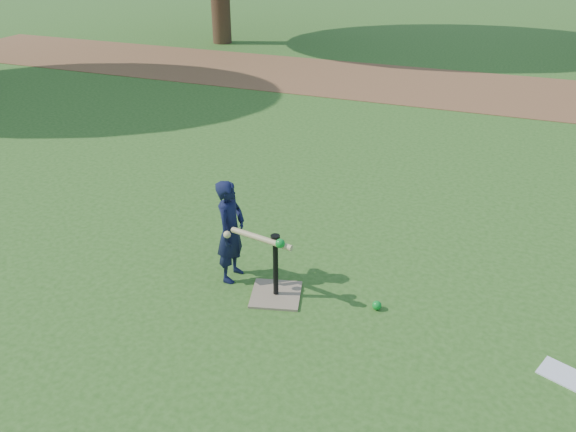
% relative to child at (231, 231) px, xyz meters
% --- Properties ---
extents(ground, '(80.00, 80.00, 0.00)m').
position_rel_child_xyz_m(ground, '(0.88, -0.06, -0.49)').
color(ground, '#285116').
rests_on(ground, ground).
extents(dirt_strip, '(24.00, 3.00, 0.01)m').
position_rel_child_xyz_m(dirt_strip, '(0.88, 7.44, -0.48)').
color(dirt_strip, brown).
rests_on(dirt_strip, ground).
extents(child, '(0.24, 0.36, 0.98)m').
position_rel_child_xyz_m(child, '(0.00, 0.00, 0.00)').
color(child, black).
rests_on(child, ground).
extents(wiffle_ball_ground, '(0.08, 0.08, 0.08)m').
position_rel_child_xyz_m(wiffle_ball_ground, '(1.36, -0.01, -0.45)').
color(wiffle_ball_ground, '#0C8B24').
rests_on(wiffle_ball_ground, ground).
extents(clipboard, '(0.37, 0.33, 0.01)m').
position_rel_child_xyz_m(clipboard, '(2.81, -0.29, -0.48)').
color(clipboard, silver).
rests_on(clipboard, ground).
extents(batting_tee, '(0.52, 0.52, 0.61)m').
position_rel_child_xyz_m(batting_tee, '(0.48, -0.13, -0.38)').
color(batting_tee, '#897457').
rests_on(batting_tee, ground).
extents(swing_action, '(0.63, 0.18, 0.10)m').
position_rel_child_xyz_m(swing_action, '(0.37, -0.17, 0.09)').
color(swing_action, tan).
rests_on(swing_action, ground).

